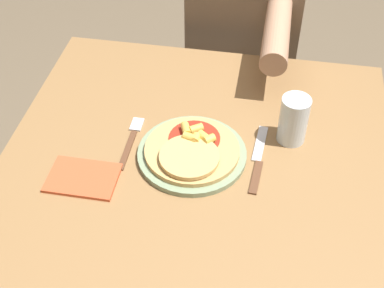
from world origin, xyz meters
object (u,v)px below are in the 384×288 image
Objects in this scene: pizza at (192,150)px; person_diner at (244,34)px; fork at (132,139)px; knife at (258,160)px; dining_table at (195,194)px; drinking_glass at (294,120)px; plate at (192,154)px.

person_diner is at bearing 84.65° from pizza.
knife is (0.31, -0.02, -0.00)m from fork.
dining_table is at bearing -94.44° from person_diner.
pizza reaches higher than dining_table.
knife is (0.14, 0.02, 0.13)m from dining_table.
fork is 0.79× the size of knife.
dining_table is 4.11× the size of pizza.
drinking_glass is at bearing 24.85° from pizza.
dining_table is at bearing -171.40° from knife.
plate is 0.22× the size of person_diner.
knife is at bearing 8.60° from dining_table.
fork reaches higher than dining_table.
pizza reaches higher than fork.
drinking_glass is at bearing 10.44° from fork.
person_diner is at bearing 107.05° from drinking_glass.
dining_table is 0.78× the size of person_diner.
fork is 1.45× the size of drinking_glass.
pizza reaches higher than plate.
knife is at bearing 4.95° from plate.
fork is at bearing 167.53° from pizza.
knife is 0.63m from person_diner.
plate is at bearing 96.34° from pizza.
pizza is 0.16m from fork.
person_diner is at bearing 85.56° from dining_table.
knife is at bearing -81.46° from person_diner.
plate is 1.15× the size of knife.
person_diner is at bearing 98.54° from knife.
plate is 0.02m from pizza.
dining_table is at bearing -153.02° from drinking_glass.
dining_table is at bearing -28.26° from pizza.
drinking_glass is at bearing -72.95° from person_diner.
knife is 1.83× the size of drinking_glass.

